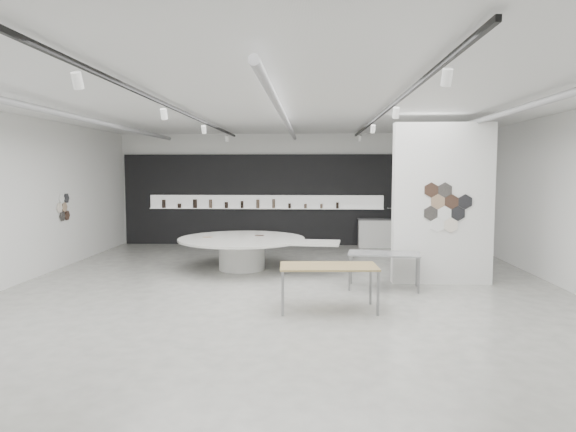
{
  "coord_description": "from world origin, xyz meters",
  "views": [
    {
      "loc": [
        0.57,
        -10.61,
        2.53
      ],
      "look_at": [
        0.02,
        1.2,
        1.49
      ],
      "focal_mm": 32.0,
      "sensor_mm": 36.0,
      "label": 1
    }
  ],
  "objects_px": {
    "kitchen_counter": "(383,233)",
    "display_island": "(244,249)",
    "partition_column": "(442,204)",
    "sample_table_wood": "(329,269)",
    "sample_table_stone": "(384,256)"
  },
  "relations": [
    {
      "from": "kitchen_counter",
      "to": "display_island",
      "type": "bearing_deg",
      "value": -132.98
    },
    {
      "from": "partition_column",
      "to": "sample_table_wood",
      "type": "xyz_separation_m",
      "value": [
        -2.62,
        -2.39,
        -1.04
      ]
    },
    {
      "from": "sample_table_wood",
      "to": "partition_column",
      "type": "bearing_deg",
      "value": 42.47
    },
    {
      "from": "sample_table_wood",
      "to": "sample_table_stone",
      "type": "relative_size",
      "value": 1.12
    },
    {
      "from": "sample_table_wood",
      "to": "kitchen_counter",
      "type": "distance_m",
      "value": 8.19
    },
    {
      "from": "partition_column",
      "to": "sample_table_stone",
      "type": "xyz_separation_m",
      "value": [
        -1.37,
        -0.61,
        -1.09
      ]
    },
    {
      "from": "display_island",
      "to": "kitchen_counter",
      "type": "bearing_deg",
      "value": 51.02
    },
    {
      "from": "display_island",
      "to": "kitchen_counter",
      "type": "relative_size",
      "value": 2.57
    },
    {
      "from": "sample_table_wood",
      "to": "display_island",
      "type": "bearing_deg",
      "value": 118.5
    },
    {
      "from": "partition_column",
      "to": "display_island",
      "type": "bearing_deg",
      "value": 163.68
    },
    {
      "from": "sample_table_wood",
      "to": "kitchen_counter",
      "type": "height_order",
      "value": "kitchen_counter"
    },
    {
      "from": "sample_table_stone",
      "to": "kitchen_counter",
      "type": "xyz_separation_m",
      "value": [
        0.82,
        6.14,
        -0.24
      ]
    },
    {
      "from": "partition_column",
      "to": "kitchen_counter",
      "type": "xyz_separation_m",
      "value": [
        -0.55,
        5.53,
        -1.33
      ]
    },
    {
      "from": "kitchen_counter",
      "to": "sample_table_stone",
      "type": "bearing_deg",
      "value": -95.96
    },
    {
      "from": "partition_column",
      "to": "sample_table_wood",
      "type": "height_order",
      "value": "partition_column"
    }
  ]
}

